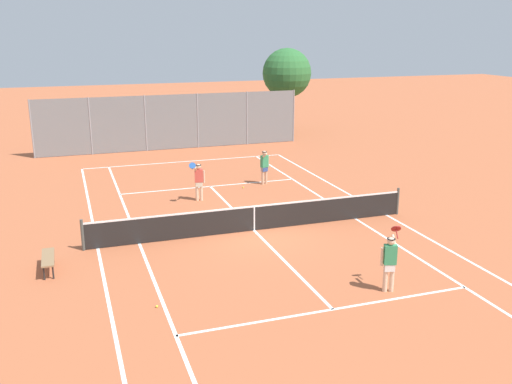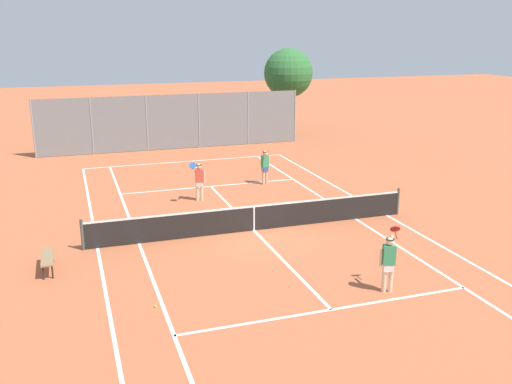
% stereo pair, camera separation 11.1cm
% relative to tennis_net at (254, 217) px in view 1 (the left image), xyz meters
% --- Properties ---
extents(ground_plane, '(120.00, 120.00, 0.00)m').
position_rel_tennis_net_xyz_m(ground_plane, '(0.00, 0.00, -0.51)').
color(ground_plane, '#B25B38').
extents(court_line_markings, '(11.10, 23.90, 0.01)m').
position_rel_tennis_net_xyz_m(court_line_markings, '(0.00, 0.00, -0.51)').
color(court_line_markings, white).
rests_on(court_line_markings, ground).
extents(tennis_net, '(12.00, 0.10, 1.07)m').
position_rel_tennis_net_xyz_m(tennis_net, '(0.00, 0.00, 0.00)').
color(tennis_net, '#474C47').
rests_on(tennis_net, ground).
extents(player_near_side, '(0.82, 0.70, 1.77)m').
position_rel_tennis_net_xyz_m(player_near_side, '(1.94, -5.90, 0.42)').
color(player_near_side, beige).
rests_on(player_near_side, ground).
extents(player_far_left, '(0.77, 0.71, 1.77)m').
position_rel_tennis_net_xyz_m(player_far_left, '(-1.01, 4.34, 0.42)').
color(player_far_left, beige).
rests_on(player_far_left, ground).
extents(player_far_right, '(0.44, 0.54, 1.60)m').
position_rel_tennis_net_xyz_m(player_far_right, '(2.53, 5.99, 0.40)').
color(player_far_right, '#D8A884').
rests_on(player_far_right, ground).
extents(loose_tennis_ball_1, '(0.07, 0.07, 0.07)m').
position_rel_tennis_net_xyz_m(loose_tennis_ball_1, '(-4.33, -4.81, -0.48)').
color(loose_tennis_ball_1, '#D1DB33').
rests_on(loose_tennis_ball_1, ground).
extents(loose_tennis_ball_2, '(0.07, 0.07, 0.07)m').
position_rel_tennis_net_xyz_m(loose_tennis_ball_2, '(1.36, 5.63, -0.48)').
color(loose_tennis_ball_2, '#D1DB33').
rests_on(loose_tennis_ball_2, ground).
extents(courtside_bench, '(0.36, 1.50, 0.47)m').
position_rel_tennis_net_xyz_m(courtside_bench, '(-7.02, -1.40, -0.10)').
color(courtside_bench, olive).
rests_on(courtside_bench, ground).
extents(back_fence, '(15.92, 0.08, 3.32)m').
position_rel_tennis_net_xyz_m(back_fence, '(0.00, 15.50, 1.15)').
color(back_fence, gray).
rests_on(back_fence, ground).
extents(tree_behind_left, '(3.37, 3.37, 5.83)m').
position_rel_tennis_net_xyz_m(tree_behind_left, '(8.72, 18.65, 3.56)').
color(tree_behind_left, brown).
rests_on(tree_behind_left, ground).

